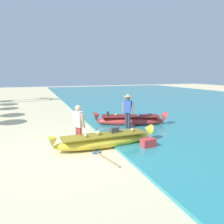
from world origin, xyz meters
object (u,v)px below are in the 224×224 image
Objects in this scene: person_tourist_customer at (78,124)px; person_vendor_hatted at (128,109)px; boat_yellow_foreground at (105,140)px; paddle at (103,156)px; cooler_box at (148,144)px; boat_red_midground at (130,120)px.

person_vendor_hatted is at bearing 30.75° from person_tourist_customer.
person_vendor_hatted reaches higher than boat_yellow_foreground.
boat_yellow_foreground is at bearing 68.87° from paddle.
cooler_box is (-0.42, -2.79, -0.85)m from person_vendor_hatted.
person_tourist_customer reaches higher than cooler_box.
cooler_box is at bearing -25.67° from person_tourist_customer.
cooler_box is (1.46, -0.72, -0.09)m from boat_yellow_foreground.
boat_yellow_foreground reaches higher than paddle.
person_tourist_customer reaches higher than boat_red_midground.
boat_yellow_foreground is 2.31× the size of person_vendor_hatted.
cooler_box is (-0.91, -3.55, -0.11)m from boat_red_midground.
person_vendor_hatted is 3.24m from person_tourist_customer.
paddle is at bearing -111.13° from boat_yellow_foreground.
boat_red_midground is at bearing 36.45° from person_tourist_customer.
boat_yellow_foreground is 2.58× the size of person_tourist_customer.
boat_yellow_foreground is 1.01m from paddle.
person_tourist_customer is at bearing -149.25° from person_vendor_hatted.
boat_red_midground is 1.17m from person_vendor_hatted.
boat_yellow_foreground is 3.70m from boat_red_midground.
person_vendor_hatted is at bearing -122.78° from boat_red_midground.
person_tourist_customer reaches higher than boat_yellow_foreground.
person_tourist_customer is at bearing 155.13° from boat_yellow_foreground.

